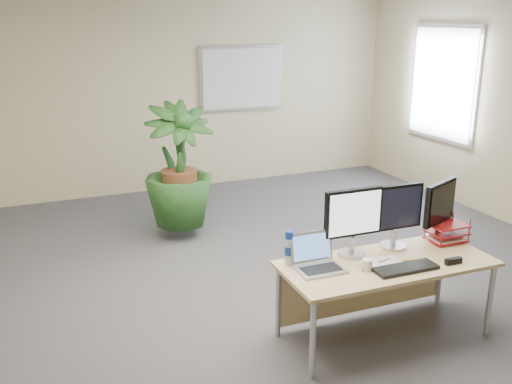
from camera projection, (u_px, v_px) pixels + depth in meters
name	position (u px, v px, depth m)	size (l,w,h in m)	color
floor	(283.00, 314.00, 4.84)	(8.00, 8.00, 0.00)	#4A4A4F
back_wall	(161.00, 96.00, 7.96)	(7.00, 0.04, 2.70)	beige
whiteboard	(242.00, 79.00, 8.32)	(1.30, 0.04, 0.95)	silver
window	(443.00, 84.00, 7.69)	(0.04, 1.30, 1.55)	silver
desk	(379.00, 273.00, 4.45)	(1.66, 0.73, 0.63)	tan
floor_plant	(179.00, 173.00, 6.34)	(0.84, 0.84, 1.50)	#173B15
monitor_left	(353.00, 218.00, 4.37)	(0.48, 0.22, 0.54)	#B9B9BE
monitor_right	(395.00, 212.00, 4.52)	(0.47, 0.21, 0.52)	#B9B9BE
monitor_dark	(440.00, 207.00, 4.68)	(0.43, 0.22, 0.50)	#B9B9BE
laptop	(317.00, 260.00, 4.22)	(0.35, 0.31, 0.25)	#B4B4B8
keyboard	(406.00, 268.00, 4.19)	(0.49, 0.16, 0.03)	black
coffee_mug	(367.00, 265.00, 4.18)	(0.11, 0.07, 0.08)	white
spiral_notebook	(382.00, 262.00, 4.31)	(0.27, 0.20, 0.01)	silver
orange_pen	(385.00, 260.00, 4.32)	(0.01, 0.01, 0.13)	#EB591A
yellow_highlighter	(410.00, 260.00, 4.35)	(0.02, 0.02, 0.12)	yellow
water_bottle	(289.00, 249.00, 4.25)	(0.07, 0.07, 0.27)	silver
letter_tray	(447.00, 234.00, 4.72)	(0.31, 0.24, 0.14)	maroon
stapler	(453.00, 261.00, 4.29)	(0.14, 0.04, 0.05)	black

